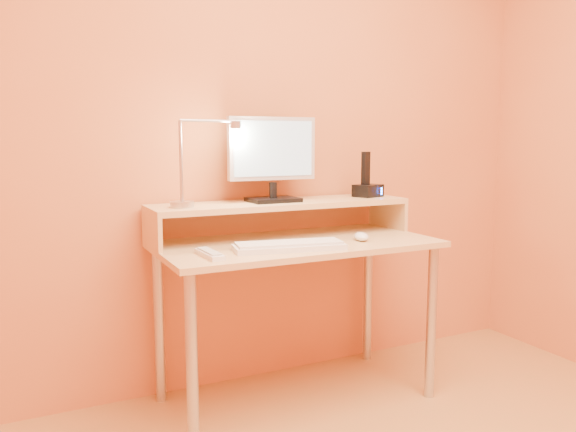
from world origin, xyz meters
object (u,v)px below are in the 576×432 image
phone_dock (368,191)px  mouse (361,236)px  keyboard (289,247)px  remote_control (209,254)px  lamp_base (182,204)px  monitor_panel (272,149)px

phone_dock → mouse: (-0.21, -0.26, -0.17)m
keyboard → mouse: (0.37, 0.05, 0.01)m
keyboard → remote_control: bearing=-171.1°
keyboard → mouse: size_ratio=4.16×
phone_dock → mouse: bearing=-147.5°
lamp_base → remote_control: size_ratio=0.51×
monitor_panel → mouse: size_ratio=3.83×
mouse → remote_control: (-0.70, -0.04, -0.01)m
phone_dock → remote_control: phone_dock is taller
lamp_base → phone_dock: phone_dock is taller
lamp_base → remote_control: bearing=-84.3°
monitor_panel → phone_dock: bearing=0.1°
keyboard → mouse: bearing=17.7°
mouse → phone_dock: bearing=73.2°
monitor_panel → lamp_base: (-0.43, -0.04, -0.23)m
lamp_base → mouse: bearing=-17.5°
remote_control → keyboard: bearing=-4.2°
lamp_base → remote_control: 0.31m
monitor_panel → remote_control: (-0.40, -0.31, -0.39)m
remote_control → phone_dock: bearing=15.5°
monitor_panel → remote_control: monitor_panel is taller
phone_dock → keyboard: size_ratio=0.29×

